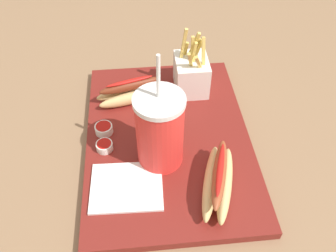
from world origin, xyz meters
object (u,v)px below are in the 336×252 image
(napkin_stack, at_px, (127,187))
(hot_dog_1, at_px, (131,92))
(soda_cup, at_px, (160,130))
(hot_dog_2, at_px, (218,181))
(fries_basket, at_px, (191,74))
(ketchup_cup_1, at_px, (104,146))
(ketchup_cup_2, at_px, (104,129))

(napkin_stack, bearing_deg, hot_dog_1, -3.61)
(soda_cup, distance_m, hot_dog_2, 0.14)
(fries_basket, distance_m, ketchup_cup_1, 0.27)
(hot_dog_1, distance_m, ketchup_cup_1, 0.16)
(hot_dog_2, relative_size, ketchup_cup_1, 5.11)
(ketchup_cup_1, bearing_deg, ketchup_cup_2, 2.88)
(hot_dog_2, relative_size, ketchup_cup_2, 4.65)
(hot_dog_2, bearing_deg, ketchup_cup_1, 60.75)
(hot_dog_2, bearing_deg, hot_dog_1, 29.90)
(soda_cup, height_order, hot_dog_2, soda_cup)
(ketchup_cup_2, bearing_deg, fries_basket, -58.43)
(ketchup_cup_1, bearing_deg, fries_basket, -49.45)
(ketchup_cup_1, bearing_deg, hot_dog_1, -21.60)
(hot_dog_1, xyz_separation_m, ketchup_cup_1, (-0.15, 0.06, -0.01))
(fries_basket, xyz_separation_m, hot_dog_2, (-0.30, -0.01, -0.02))
(napkin_stack, bearing_deg, hot_dog_2, -96.55)
(ketchup_cup_1, relative_size, ketchup_cup_2, 0.91)
(ketchup_cup_2, xyz_separation_m, napkin_stack, (-0.15, -0.05, -0.01))
(soda_cup, bearing_deg, napkin_stack, 133.30)
(hot_dog_2, bearing_deg, napkin_stack, 83.45)
(soda_cup, distance_m, fries_basket, 0.23)
(hot_dog_2, bearing_deg, fries_basket, 1.66)
(soda_cup, xyz_separation_m, hot_dog_2, (-0.09, -0.10, -0.06))
(fries_basket, height_order, ketchup_cup_2, fries_basket)
(ketchup_cup_1, distance_m, napkin_stack, 0.11)
(napkin_stack, bearing_deg, soda_cup, -46.70)
(ketchup_cup_1, height_order, ketchup_cup_2, ketchup_cup_2)
(hot_dog_1, relative_size, napkin_stack, 1.22)
(hot_dog_2, relative_size, napkin_stack, 1.31)
(ketchup_cup_2, bearing_deg, hot_dog_2, -127.81)
(soda_cup, distance_m, ketchup_cup_1, 0.14)
(soda_cup, relative_size, fries_basket, 1.54)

